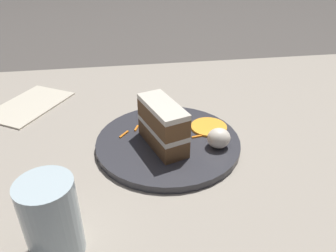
% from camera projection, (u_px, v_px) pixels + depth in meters
% --- Properties ---
extents(ground_plane, '(6.00, 6.00, 0.00)m').
position_uv_depth(ground_plane, '(185.00, 148.00, 0.72)').
color(ground_plane, '#4C4742').
rests_on(ground_plane, ground).
extents(dining_table, '(1.35, 0.87, 0.04)m').
position_uv_depth(dining_table, '(186.00, 141.00, 0.71)').
color(dining_table, gray).
rests_on(dining_table, ground).
extents(plate, '(0.29, 0.29, 0.01)m').
position_uv_depth(plate, '(168.00, 142.00, 0.66)').
color(plate, '#333338').
rests_on(plate, dining_table).
extents(cake_slice, '(0.09, 0.13, 0.09)m').
position_uv_depth(cake_slice, '(163.00, 125.00, 0.61)').
color(cake_slice, brown).
rests_on(cake_slice, plate).
extents(cream_dollop, '(0.04, 0.04, 0.04)m').
position_uv_depth(cream_dollop, '(219.00, 138.00, 0.62)').
color(cream_dollop, silver).
rests_on(cream_dollop, plate).
extents(orange_garnish, '(0.08, 0.08, 0.00)m').
position_uv_depth(orange_garnish, '(209.00, 127.00, 0.69)').
color(orange_garnish, orange).
rests_on(orange_garnish, plate).
extents(carrot_shreds_scatter, '(0.17, 0.12, 0.00)m').
position_uv_depth(carrot_shreds_scatter, '(154.00, 126.00, 0.69)').
color(carrot_shreds_scatter, orange).
rests_on(carrot_shreds_scatter, plate).
extents(drinking_glass, '(0.07, 0.07, 0.12)m').
position_uv_depth(drinking_glass, '(53.00, 223.00, 0.42)').
color(drinking_glass, silver).
rests_on(drinking_glass, dining_table).
extents(menu_card, '(0.21, 0.23, 0.00)m').
position_uv_depth(menu_card, '(29.00, 105.00, 0.81)').
color(menu_card, beige).
rests_on(menu_card, dining_table).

